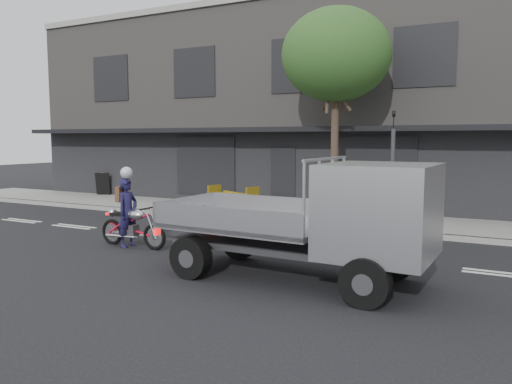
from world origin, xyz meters
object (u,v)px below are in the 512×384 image
object	(u,v)px
street_tree	(336,56)
motorcycle	(133,226)
construction_barrier	(230,199)
traffic_light_pole	(392,176)
rider	(128,213)
sandwich_board	(103,184)
flatbed_ute	(353,214)

from	to	relation	value
street_tree	motorcycle	xyz separation A→B (m)	(-3.40, -5.61, -4.74)
street_tree	construction_barrier	world-z (taller)	street_tree
street_tree	traffic_light_pole	bearing A→B (deg)	-23.03
traffic_light_pole	rider	distance (m)	7.35
street_tree	sandwich_board	world-z (taller)	street_tree
motorcycle	construction_barrier	distance (m)	5.48
street_tree	traffic_light_pole	distance (m)	4.23
flatbed_ute	sandwich_board	xyz separation A→B (m)	(-14.11, 8.29, -0.70)
rider	construction_barrier	distance (m)	5.48
motorcycle	sandwich_board	distance (m)	11.06
motorcycle	flatbed_ute	world-z (taller)	flatbed_ute
rider	construction_barrier	size ratio (longest dim) A/B	1.03
traffic_light_pole	sandwich_board	xyz separation A→B (m)	(-13.61, 2.65, -0.99)
rider	sandwich_board	distance (m)	10.95
motorcycle	sandwich_board	world-z (taller)	sandwich_board
flatbed_ute	sandwich_board	distance (m)	16.38
traffic_light_pole	street_tree	bearing A→B (deg)	156.97
rider	construction_barrier	xyz separation A→B (m)	(-0.21, 5.47, -0.24)
street_tree	construction_barrier	xyz separation A→B (m)	(-3.76, -0.14, -4.66)
flatbed_ute	street_tree	bearing A→B (deg)	113.29
rider	flatbed_ute	world-z (taller)	flatbed_ute
construction_barrier	sandwich_board	xyz separation A→B (m)	(-7.85, 1.94, 0.04)
sandwich_board	motorcycle	bearing A→B (deg)	-65.33
rider	flatbed_ute	bearing A→B (deg)	-97.57
flatbed_ute	sandwich_board	world-z (taller)	flatbed_ute
traffic_light_pole	rider	xyz separation A→B (m)	(-5.55, -4.76, -0.79)
construction_barrier	motorcycle	bearing A→B (deg)	-86.23
motorcycle	construction_barrier	size ratio (longest dim) A/B	1.22
traffic_light_pole	sandwich_board	distance (m)	13.90
sandwich_board	flatbed_ute	bearing A→B (deg)	-53.67
street_tree	motorcycle	distance (m)	8.09
motorcycle	flatbed_ute	distance (m)	6.03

